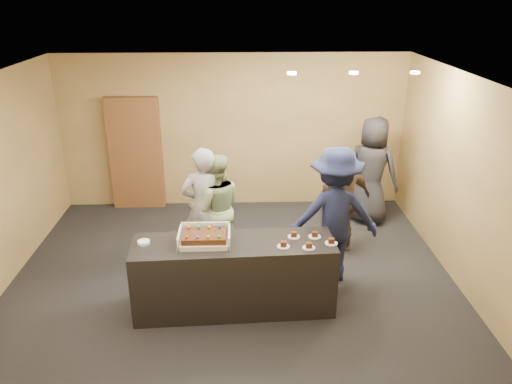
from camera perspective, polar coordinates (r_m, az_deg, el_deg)
room at (r=6.42m, az=-2.85°, el=0.96°), size 6.04×6.00×2.70m
serving_counter at (r=6.14m, az=-2.51°, el=-9.51°), size 2.43×0.81×0.90m
storage_cabinet at (r=9.00m, az=-13.59°, el=4.28°), size 0.91×0.15×1.99m
cake_box at (r=5.93m, az=-5.88°, el=-5.37°), size 0.60×0.42×0.18m
sheet_cake at (r=5.89m, az=-5.92°, el=-5.00°), size 0.51×0.35×0.11m
plate_stack at (r=6.03m, az=-12.72°, el=-5.63°), size 0.14×0.14×0.04m
slice_a at (r=5.82m, az=3.16°, el=-6.05°), size 0.15×0.15×0.07m
slice_b at (r=6.05m, az=4.35°, el=-4.95°), size 0.15×0.15×0.07m
slice_c at (r=5.82m, az=6.06°, el=-6.17°), size 0.15×0.15×0.07m
slice_d at (r=6.07m, az=6.72°, el=-4.91°), size 0.15×0.15×0.07m
slice_e at (r=5.95m, az=8.60°, el=-5.63°), size 0.15×0.15×0.07m
person_server_grey at (r=6.98m, az=-5.97°, el=-1.71°), size 0.70×0.54×1.72m
person_sage_man at (r=7.08m, az=-4.63°, el=-1.85°), size 0.86×0.71×1.60m
person_navy_man at (r=6.62m, az=8.94°, el=-2.63°), size 1.21×0.70×1.85m
person_brown_extra at (r=7.37m, az=9.88°, el=-0.98°), size 1.03×0.78×1.63m
person_dark_suit at (r=8.43m, az=13.07°, el=2.40°), size 1.05×0.97×1.80m
ceiling_spotlights at (r=6.73m, az=11.11°, el=13.22°), size 1.72×0.12×0.03m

